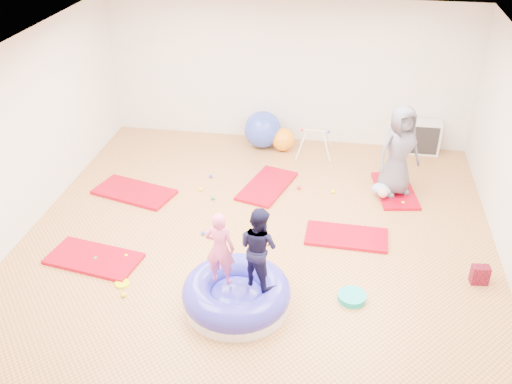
# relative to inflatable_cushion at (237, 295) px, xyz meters

# --- Properties ---
(room) EXTENTS (7.01, 8.01, 2.81)m
(room) POSITION_rel_inflatable_cushion_xyz_m (0.03, 1.04, 1.23)
(room) COLOR #C8834C
(room) RESTS_ON ground
(gym_mat_front_left) EXTENTS (1.39, 0.86, 0.05)m
(gym_mat_front_left) POSITION_rel_inflatable_cushion_xyz_m (-2.18, 0.58, -0.14)
(gym_mat_front_left) COLOR #AA001A
(gym_mat_front_left) RESTS_ON ground
(gym_mat_mid_left) EXTENTS (1.47, 1.00, 0.06)m
(gym_mat_mid_left) POSITION_rel_inflatable_cushion_xyz_m (-2.26, 2.44, -0.14)
(gym_mat_mid_left) COLOR #AA001A
(gym_mat_mid_left) RESTS_ON ground
(gym_mat_center_back) EXTENTS (0.97, 1.41, 0.05)m
(gym_mat_center_back) POSITION_rel_inflatable_cushion_xyz_m (-0.06, 3.02, -0.14)
(gym_mat_center_back) COLOR #AA001A
(gym_mat_center_back) RESTS_ON ground
(gym_mat_right) EXTENTS (1.23, 0.64, 0.05)m
(gym_mat_right) POSITION_rel_inflatable_cushion_xyz_m (1.34, 1.72, -0.14)
(gym_mat_right) COLOR #AA001A
(gym_mat_right) RESTS_ON ground
(gym_mat_rear_right) EXTENTS (0.80, 1.30, 0.05)m
(gym_mat_rear_right) POSITION_rel_inflatable_cushion_xyz_m (2.12, 3.23, -0.14)
(gym_mat_rear_right) COLOR #AA001A
(gym_mat_rear_right) RESTS_ON ground
(inflatable_cushion) EXTENTS (1.38, 1.38, 0.44)m
(inflatable_cushion) POSITION_rel_inflatable_cushion_xyz_m (0.00, 0.00, 0.00)
(inflatable_cushion) COLOR white
(inflatable_cushion) RESTS_ON ground
(child_pink) EXTENTS (0.38, 0.27, 1.01)m
(child_pink) POSITION_rel_inflatable_cushion_xyz_m (-0.20, 0.02, 0.74)
(child_pink) COLOR #E85B92
(child_pink) RESTS_ON inflatable_cushion
(child_navy) EXTENTS (0.67, 0.63, 1.09)m
(child_navy) POSITION_rel_inflatable_cushion_xyz_m (0.27, 0.07, 0.77)
(child_navy) COLOR black
(child_navy) RESTS_ON inflatable_cushion
(adult_caregiver) EXTENTS (0.90, 0.80, 1.54)m
(adult_caregiver) POSITION_rel_inflatable_cushion_xyz_m (2.09, 3.16, 0.65)
(adult_caregiver) COLOR #565563
(adult_caregiver) RESTS_ON gym_mat_rear_right
(infant) EXTENTS (0.36, 0.37, 0.21)m
(infant) POSITION_rel_inflatable_cushion_xyz_m (1.90, 2.99, -0.01)
(infant) COLOR #8BAEDE
(infant) RESTS_ON gym_mat_rear_right
(ball_pit_balls) EXTENTS (4.46, 3.35, 0.07)m
(ball_pit_balls) POSITION_rel_inflatable_cushion_xyz_m (-0.55, 1.99, -0.14)
(ball_pit_balls) COLOR #F2FF00
(ball_pit_balls) RESTS_ON ground
(exercise_ball_blue) EXTENTS (0.72, 0.72, 0.72)m
(exercise_ball_blue) POSITION_rel_inflatable_cushion_xyz_m (-0.39, 4.60, 0.19)
(exercise_ball_blue) COLOR blue
(exercise_ball_blue) RESTS_ON ground
(exercise_ball_orange) EXTENTS (0.45, 0.45, 0.45)m
(exercise_ball_orange) POSITION_rel_inflatable_cushion_xyz_m (0.03, 4.50, 0.05)
(exercise_ball_orange) COLOR orange
(exercise_ball_orange) RESTS_ON ground
(infant_play_gym) EXTENTS (0.67, 0.64, 0.52)m
(infant_play_gym) POSITION_rel_inflatable_cushion_xyz_m (0.65, 4.40, 0.17)
(infant_play_gym) COLOR silver
(infant_play_gym) RESTS_ON ground
(cube_shelf) EXTENTS (0.64, 0.32, 0.64)m
(cube_shelf) POSITION_rel_inflatable_cushion_xyz_m (2.67, 4.83, 0.15)
(cube_shelf) COLOR silver
(cube_shelf) RESTS_ON ground
(balance_disc) EXTENTS (0.37, 0.37, 0.08)m
(balance_disc) POSITION_rel_inflatable_cushion_xyz_m (1.45, 0.34, -0.13)
(balance_disc) COLOR #0AA79F
(balance_disc) RESTS_ON ground
(backpack) EXTENTS (0.25, 0.17, 0.27)m
(backpack) POSITION_rel_inflatable_cushion_xyz_m (3.13, 0.97, -0.04)
(backpack) COLOR #A50D2F
(backpack) RESTS_ON ground
(yellow_toy) EXTENTS (0.20, 0.20, 0.03)m
(yellow_toy) POSITION_rel_inflatable_cushion_xyz_m (-1.59, 0.14, -0.15)
(yellow_toy) COLOR #F2FF00
(yellow_toy) RESTS_ON ground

